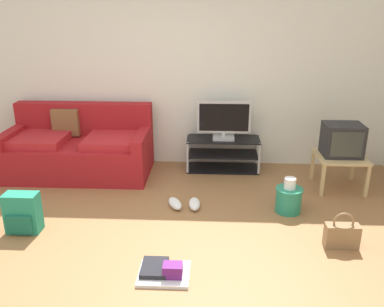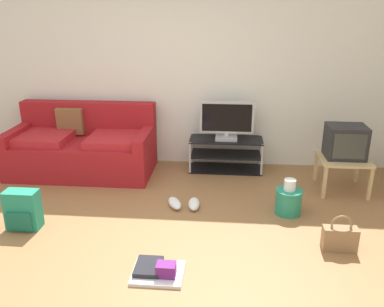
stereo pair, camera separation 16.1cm
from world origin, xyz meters
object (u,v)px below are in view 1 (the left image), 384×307
Objects in this scene: backpack at (23,213)px; flat_tv at (224,121)px; couch at (79,149)px; floor_tray at (163,271)px; crt_tv at (342,140)px; handbag at (342,235)px; cleaning_bucket at (289,198)px; tv_stand at (223,154)px; sneakers_pair at (185,204)px; side_table at (340,160)px.

flat_tv is at bearing 23.43° from backpack.
couch is 2.61m from floor_tray.
flat_tv is 1.50m from crt_tv.
handbag is 0.90× the size of cleaning_bucket.
sneakers_pair is at bearing -110.67° from tv_stand.
flat_tv is 1.54m from side_table.
side_table is 1.35× the size of floor_tray.
tv_stand is 2.49m from floor_tray.
backpack is 1.68m from sneakers_pair.
side_table is 1.62× the size of handbag.
handbag is at bearing -20.03° from backpack.
tv_stand is 1.38× the size of flat_tv.
couch is 1.78m from sneakers_pair.
backpack is at bearing -159.29° from sneakers_pair.
handbag is (3.07, -0.13, -0.07)m from backpack.
crt_tv reaches higher than sneakers_pair.
couch is at bearing -173.39° from tv_stand.
sneakers_pair is (-1.85, -0.64, -0.32)m from side_table.
couch reaches higher than sneakers_pair.
tv_stand reaches higher than floor_tray.
handbag is at bearing 17.97° from floor_tray.
crt_tv is 2.05m from sneakers_pair.
tv_stand is at bearing 119.48° from cleaning_bucket.
backpack is at bearing -160.26° from side_table.
tv_stand is 1.56m from crt_tv.
cleaning_bucket is (2.70, 0.55, -0.04)m from backpack.
crt_tv is 2.78m from floor_tray.
handbag is at bearing -60.50° from flat_tv.
couch is at bearing 174.43° from side_table.
crt_tv is at bearing 19.37° from sneakers_pair.
crt_tv is 1.50m from handbag.
side_table is 1.42m from handbag.
floor_tray is (-1.60, -0.52, -0.08)m from handbag.
tv_stand is at bearing 23.80° from backpack.
cleaning_bucket reaches higher than floor_tray.
couch is 4.71× the size of cleaning_bucket.
crt_tv is (-0.00, 0.02, 0.25)m from side_table.
cleaning_bucket is at bearing -60.06° from flat_tv.
sneakers_pair is (-1.85, -0.65, -0.57)m from crt_tv.
side_table reaches higher than handbag.
couch is 4.14× the size of crt_tv.
crt_tv reaches higher than cleaning_bucket.
cleaning_bucket is at bearing -136.95° from side_table.
tv_stand is 2.30× the size of floor_tray.
floor_tray is at bearing -57.96° from couch.
crt_tv reaches higher than handbag.
side_table reaches higher than sneakers_pair.
sneakers_pair is (-1.13, 0.04, -0.12)m from cleaning_bucket.
side_table is (1.41, -0.55, 0.14)m from tv_stand.
couch is 4.37× the size of floor_tray.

